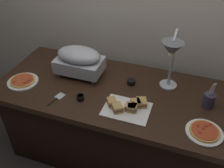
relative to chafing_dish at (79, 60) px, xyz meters
The scene contains 12 objects.
ground_plane 0.97m from the chafing_dish, 17.50° to the right, with size 8.00×8.00×0.00m, color #38332D.
back_wall 0.60m from the chafing_dish, 49.54° to the left, with size 4.40×0.04×2.40m, color beige.
buffet_table 0.63m from the chafing_dish, 17.50° to the right, with size 1.90×0.84×0.76m.
chafing_dish is the anchor object (origin of this frame).
heat_lamp 0.79m from the chafing_dish, ahead, with size 0.15×0.34×0.50m.
pizza_plate_front 1.12m from the chafing_dish, 18.21° to the right, with size 0.24×0.24×0.03m.
pizza_plate_center 0.50m from the chafing_dish, 146.26° to the right, with size 0.25×0.25×0.03m.
sandwich_platter 0.61m from the chafing_dish, 29.39° to the right, with size 0.34×0.25×0.06m.
sauce_cup_near 0.47m from the chafing_dish, ahead, with size 0.07×0.07×0.04m.
sauce_cup_far 0.36m from the chafing_dish, 64.53° to the right, with size 0.06×0.06×0.04m.
utensil_holder 1.07m from the chafing_dish, ahead, with size 0.08×0.08×0.21m.
serving_spatula 0.39m from the chafing_dish, 94.73° to the right, with size 0.07×0.17×0.01m.
Camera 1 is at (0.52, -1.50, 2.01)m, focal length 40.22 mm.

